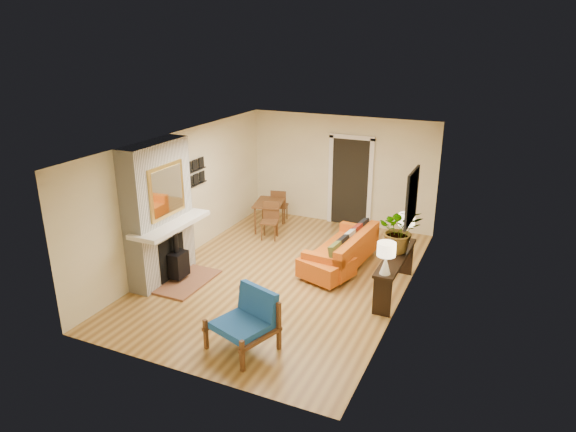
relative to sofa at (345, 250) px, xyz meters
The scene contains 10 objects.
room_shell 1.97m from the sofa, 100.51° to the left, with size 6.50×6.50×6.50m.
fireplace 3.61m from the sofa, 146.76° to the right, with size 1.09×1.68×2.60m.
sofa is the anchor object (origin of this frame).
ottoman 0.72m from the sofa, 101.20° to the right, with size 1.05×1.05×0.42m.
blue_chair 3.26m from the sofa, 97.50° to the right, with size 1.06×1.04×0.88m.
dining_table 2.53m from the sofa, 151.26° to the left, with size 0.90×1.57×0.82m.
console_table 1.38m from the sofa, 32.43° to the right, with size 0.34×1.85×0.72m.
lamp_near 2.02m from the sofa, 52.61° to the right, with size 0.30×0.30×0.54m.
lamp_far 1.36m from the sofa, ahead, with size 0.30×0.30×0.54m.
houseplant 1.49m from the sofa, 24.98° to the right, with size 0.74×0.65×0.83m, color #1E5919.
Camera 1 is at (3.73, -8.02, 4.39)m, focal length 32.00 mm.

